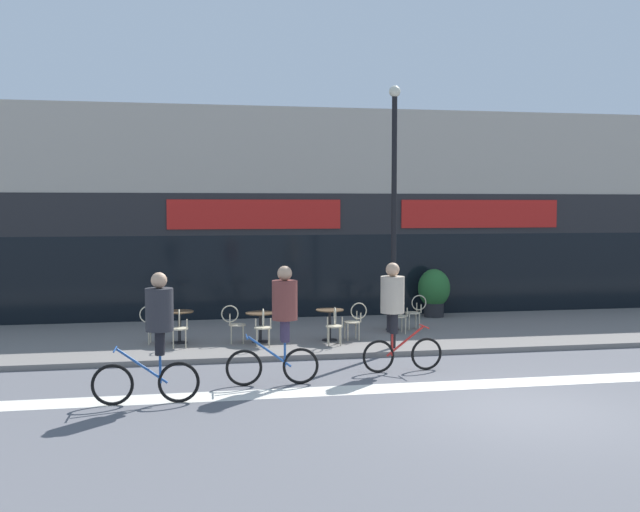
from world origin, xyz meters
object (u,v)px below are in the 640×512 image
object	(u,v)px
bistro_table_1	(260,321)
cafe_chair_3_near	(400,314)
cafe_chair_0_near	(179,326)
cafe_chair_1_side	(234,321)
cafe_chair_3_side	(415,310)
cyclist_1	(282,314)
bistro_table_0	(179,320)
bistro_table_2	(330,318)
cyclist_0	(394,307)
lamp_post	(394,200)
cyclist_2	(156,327)
cafe_chair_1_near	(263,325)
cafe_chair_2_side	(355,319)
planter_pot	(434,291)
cafe_chair_2_near	(335,323)
bistro_table_3	(393,311)
cafe_chair_0_side	(152,322)

from	to	relation	value
bistro_table_1	cafe_chair_3_near	xyz separation A→B (m)	(3.59, 0.52, 0.01)
cafe_chair_0_near	cafe_chair_1_side	size ratio (longest dim) A/B	1.00
cafe_chair_3_side	cyclist_1	bearing A→B (deg)	48.81
bistro_table_0	bistro_table_2	distance (m)	3.57
cafe_chair_3_near	cyclist_0	world-z (taller)	cyclist_0
lamp_post	cyclist_2	distance (m)	6.62
cafe_chair_1_near	bistro_table_2	bearing A→B (deg)	-68.95
cafe_chair_2_side	cafe_chair_3_near	size ratio (longest dim) A/B	1.00
bistro_table_1	cyclist_2	size ratio (longest dim) A/B	0.32
cafe_chair_2_side	cyclist_1	distance (m)	4.42
planter_pot	cafe_chair_2_side	bearing A→B (deg)	-133.95
cafe_chair_2_near	cafe_chair_3_side	xyz separation A→B (m)	(2.55, 1.85, 0.00)
bistro_table_2	cafe_chair_1_near	xyz separation A→B (m)	(-1.67, -0.54, -0.02)
bistro_table_2	cafe_chair_3_near	distance (m)	2.02
bistro_table_2	bistro_table_0	bearing A→B (deg)	174.79
cafe_chair_2_near	cyclist_1	world-z (taller)	cyclist_1
cafe_chair_2_near	cafe_chair_3_near	size ratio (longest dim) A/B	1.00
bistro_table_3	planter_pot	xyz separation A→B (m)	(1.84, 2.02, 0.25)
cafe_chair_3_near	cafe_chair_2_near	bearing A→B (deg)	119.96
cafe_chair_1_side	cafe_chair_3_side	world-z (taller)	same
cafe_chair_3_side	cyclist_2	xyz separation A→B (m)	(-6.47, -5.90, 0.68)
planter_pot	cyclist_0	bearing A→B (deg)	-115.69
bistro_table_1	cafe_chair_2_near	bearing A→B (deg)	-23.25
cafe_chair_2_near	cyclist_2	size ratio (longest dim) A/B	0.40
bistro_table_3	cyclist_0	xyz separation A→B (m)	(-1.20, -4.28, 0.70)
cafe_chair_2_near	cyclist_2	distance (m)	5.67
cafe_chair_0_side	cyclist_2	distance (m)	5.06
cafe_chair_2_near	cyclist_0	bearing A→B (deg)	-156.90
cafe_chair_3_side	cafe_chair_0_near	bearing A→B (deg)	13.18
planter_pot	cyclist_0	size ratio (longest dim) A/B	0.63
cyclist_2	cafe_chair_1_near	bearing A→B (deg)	-117.65
cafe_chair_1_near	planter_pot	size ratio (longest dim) A/B	0.64
cafe_chair_1_near	cafe_chair_3_near	bearing A→B (deg)	-69.24
bistro_table_0	bistro_table_1	world-z (taller)	bistro_table_0
cafe_chair_2_near	cafe_chair_3_near	xyz separation A→B (m)	(1.93, 1.23, 0.00)
cyclist_1	cafe_chair_3_side	bearing A→B (deg)	-128.38
bistro_table_1	cafe_chair_0_near	distance (m)	1.93
bistro_table_2	cyclist_0	size ratio (longest dim) A/B	0.34
bistro_table_3	lamp_post	distance (m)	3.79
cafe_chair_2_near	lamp_post	world-z (taller)	lamp_post
bistro_table_2	cafe_chair_1_side	distance (m)	2.29
cafe_chair_3_side	lamp_post	size ratio (longest dim) A/B	0.15
cafe_chair_3_near	cyclist_0	size ratio (longest dim) A/B	0.41
bistro_table_3	cafe_chair_0_near	xyz separation A→B (m)	(-5.48, -1.53, 0.01)
cafe_chair_1_side	cafe_chair_2_near	world-z (taller)	same
cyclist_0	cyclist_1	distance (m)	2.46
cafe_chair_1_side	cafe_chair_2_side	xyz separation A→B (m)	(2.91, -0.09, 0.00)
bistro_table_3	cafe_chair_2_near	world-z (taller)	cafe_chair_2_near
bistro_table_1	cafe_chair_1_side	world-z (taller)	cafe_chair_1_side
cyclist_2	cafe_chair_2_near	bearing A→B (deg)	-133.08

